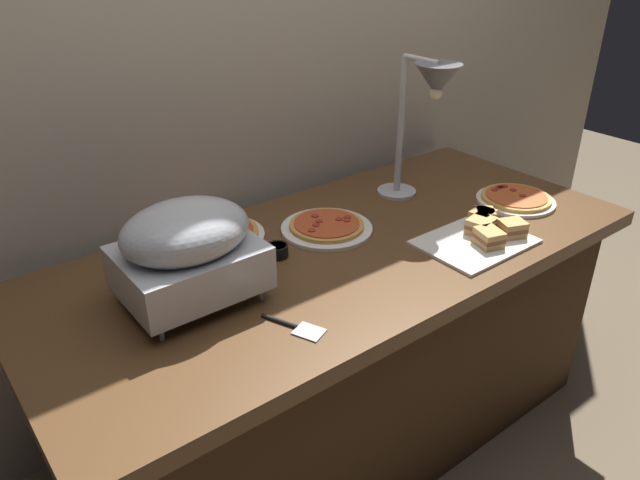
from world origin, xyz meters
The scene contains 11 objects.
ground_plane centered at (0.00, 0.00, 0.00)m, with size 8.00×8.00×0.00m, color brown.
back_wall centered at (0.00, 0.50, 1.20)m, with size 4.40×0.04×2.40m, color #B7A893.
buffet_table centered at (0.00, 0.00, 0.39)m, with size 1.90×0.84×0.76m.
chafing_dish centered at (-0.49, 0.02, 0.91)m, with size 0.35×0.27×0.27m.
heat_lamp centered at (0.42, 0.07, 1.14)m, with size 0.15×0.29×0.49m.
pizza_plate_front centered at (0.03, 0.11, 0.77)m, with size 0.29×0.29×0.03m.
pizza_plate_center centered at (0.69, -0.12, 0.77)m, with size 0.27×0.27×0.03m.
pizza_plate_raised_stand centered at (-0.27, 0.28, 0.77)m, with size 0.29×0.29×0.03m.
sandwich_platter centered at (0.38, -0.23, 0.78)m, with size 0.34×0.25×0.06m.
sauce_cup_near centered at (-0.19, 0.07, 0.78)m, with size 0.06×0.06×0.04m.
serving_spatula centered at (-0.35, -0.25, 0.76)m, with size 0.10×0.17×0.01m.
Camera 1 is at (-1.04, -1.23, 1.63)m, focal length 33.87 mm.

